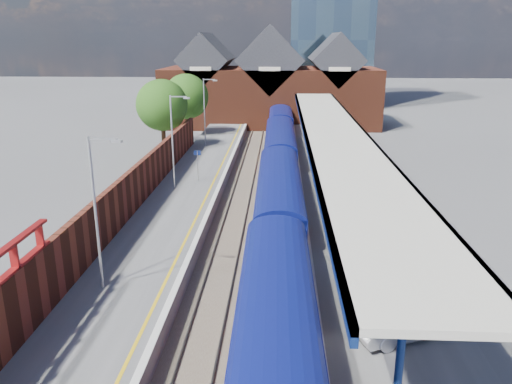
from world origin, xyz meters
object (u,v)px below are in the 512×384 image
platform_sign (198,160)px  parked_car_blue (348,184)px  lamp_post_d (206,108)px  parked_car_dark (419,256)px  lamp_post_c (174,136)px  lamp_post_b (98,205)px  train (280,164)px  parked_car_silver (409,317)px

platform_sign → parked_car_blue: 11.92m
lamp_post_d → parked_car_dark: 33.05m
lamp_post_d → parked_car_dark: lamp_post_d is taller
lamp_post_c → platform_sign: 3.34m
parked_car_dark → lamp_post_d: bearing=31.5°
platform_sign → lamp_post_b: bearing=-94.3°
lamp_post_b → parked_car_dark: size_ratio=1.46×
train → parked_car_dark: bearing=-67.6°
platform_sign → parked_car_dark: bearing=-48.8°
lamp_post_b → parked_car_blue: (12.95, 15.42, -3.35)m
lamp_post_b → parked_car_silver: (12.89, -3.17, -3.23)m
parked_car_dark → parked_car_silver: bearing=166.4°
lamp_post_d → platform_sign: (1.36, -14.00, -2.30)m
train → parked_car_blue: bearing=-39.1°
lamp_post_d → parked_car_dark: bearing=-63.2°
train → lamp_post_c: 9.09m
lamp_post_d → parked_car_blue: bearing=-52.0°
lamp_post_c → lamp_post_d: size_ratio=1.00×
lamp_post_b → parked_car_blue: 20.41m
lamp_post_c → parked_car_dark: 20.22m
platform_sign → parked_car_silver: size_ratio=0.54×
lamp_post_c → train: bearing=24.3°
lamp_post_b → lamp_post_d: bearing=90.0°
train → lamp_post_d: (-7.86, 12.45, 2.87)m
train → parked_car_dark: train is taller
lamp_post_c → parked_car_blue: (12.95, -0.58, -3.35)m
platform_sign → train: bearing=13.4°
lamp_post_c → parked_car_blue: size_ratio=1.52×
lamp_post_c → platform_sign: bearing=55.7°
lamp_post_c → parked_car_blue: bearing=-2.6°
lamp_post_b → lamp_post_d: same height
lamp_post_c → platform_sign: size_ratio=2.80×
lamp_post_d → platform_sign: 14.25m
parked_car_silver → parked_car_blue: bearing=-23.8°
train → lamp_post_c: (-7.86, -3.55, 2.87)m
train → parked_car_silver: train is taller
lamp_post_b → platform_sign: lamp_post_b is taller
parked_car_blue → lamp_post_c: bearing=103.4°
platform_sign → parked_car_blue: (11.58, -2.58, -1.05)m
train → lamp_post_d: bearing=122.3°
train → parked_car_blue: size_ratio=14.34×
lamp_post_d → parked_car_blue: 21.31m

